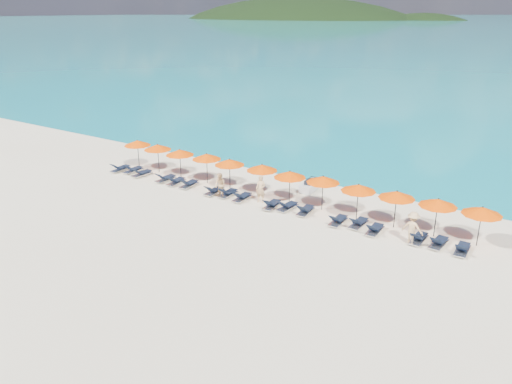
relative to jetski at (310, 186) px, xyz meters
The scene contains 37 objects.
ground 8.25m from the jetski, 97.94° to the right, with size 1400.00×1400.00×0.00m, color beige.
headland_main 612.38m from the jetski, 119.52° to the left, with size 374.00×242.00×126.50m.
headland_small 573.25m from the jetski, 105.32° to the left, with size 162.00×126.00×85.50m.
jetski is the anchor object (origin of this frame).
beachgoer_a 4.26m from the jetski, 112.52° to the right, with size 0.67×0.44×1.83m, color #DCAD73.
beachgoer_b 6.38m from the jetski, 134.20° to the right, with size 0.81×0.46×1.66m, color #DCAD73.
beachgoer_c 9.59m from the jetski, 27.70° to the right, with size 1.17×0.54×1.81m, color #DCAD73.
umbrella_0 14.26m from the jetski, 168.30° to the right, with size 2.10×2.10×2.28m.
umbrella_1 12.13m from the jetski, 166.02° to the right, with size 2.10×2.10×2.28m.
umbrella_2 9.90m from the jetski, 161.63° to the right, with size 2.10×2.10×2.28m.
umbrella_3 7.66m from the jetski, 157.60° to the right, with size 2.10×2.10×2.28m.
umbrella_4 5.87m from the jetski, 147.10° to the right, with size 2.10×2.10×2.28m.
umbrella_5 3.98m from the jetski, 127.14° to the right, with size 2.10×2.10×2.28m.
umbrella_6 3.54m from the jetski, 88.36° to the right, with size 2.10×2.10×2.28m.
umbrella_7 4.02m from the jetski, 50.87° to the right, with size 2.10×2.10×2.28m.
umbrella_8 5.88m from the jetski, 32.91° to the right, with size 2.10×2.10×2.28m.
umbrella_9 7.78m from the jetski, 22.86° to the right, with size 2.10×2.10×2.28m.
umbrella_10 9.86m from the jetski, 17.34° to the right, with size 2.10×2.10×2.28m.
umbrella_11 11.98m from the jetski, 13.84° to the right, with size 2.10×2.10×2.28m.
lounger_0 15.02m from the jetski, 162.99° to the right, with size 0.64×1.71×0.66m.
lounger_1 13.91m from the jetski, 162.95° to the right, with size 0.69×1.72×0.66m.
lounger_2 12.84m from the jetski, 160.28° to the right, with size 0.73×1.74×0.66m.
lounger_3 10.63m from the jetski, 156.57° to the right, with size 0.71×1.73×0.66m.
lounger_4 9.67m from the jetski, 153.52° to the right, with size 0.78×1.75×0.66m.
lounger_5 8.61m from the jetski, 150.53° to the right, with size 0.76×1.75×0.66m.
lounger_6 6.73m from the jetski, 139.47° to the right, with size 0.65×1.71×0.66m.
lounger_7 5.84m from the jetski, 134.01° to the right, with size 0.65×1.71×0.66m.
lounger_8 5.15m from the jetski, 123.25° to the right, with size 0.70×1.73×0.66m.
lounger_9 4.37m from the jetski, 96.29° to the right, with size 0.78×1.75×0.66m.
lounger_10 4.09m from the jetski, 83.01° to the right, with size 0.77×1.75×0.66m.
lounger_11 4.38m from the jetski, 66.27° to the right, with size 0.77×1.75×0.66m.
lounger_12 5.97m from the jetski, 46.49° to the right, with size 0.63×1.70×0.66m.
lounger_13 6.62m from the jetski, 37.39° to the right, with size 0.66×1.71×0.66m.
lounger_14 7.71m from the jetski, 34.31° to the right, with size 0.68×1.72×0.66m.
lounger_15 9.70m from the jetski, 25.18° to the right, with size 0.68×1.72×0.66m.
lounger_16 10.64m from the jetski, 22.44° to the right, with size 0.73×1.74×0.66m.
lounger_17 11.82m from the jetski, 20.67° to the right, with size 0.69×1.72×0.66m.
Camera 1 is at (16.12, -21.27, 11.94)m, focal length 35.00 mm.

